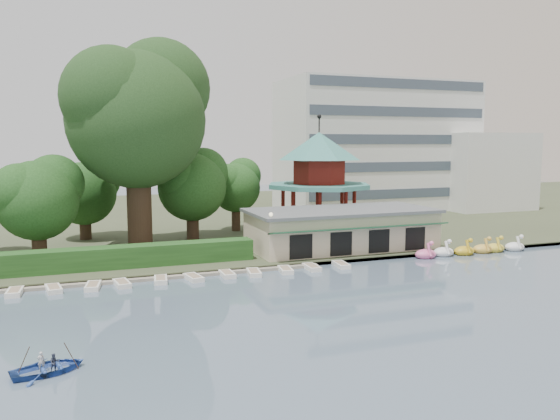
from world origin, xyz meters
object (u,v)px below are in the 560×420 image
pavilion (319,172)px  rowboat_with_passengers (48,363)px  boathouse (341,228)px  dock (116,280)px  big_tree (138,109)px

pavilion → rowboat_with_passengers: pavilion is taller
boathouse → pavilion: 11.43m
dock → pavilion: bearing=31.7°
big_tree → rowboat_with_passengers: (-7.33, -27.74, -13.60)m
boathouse → rowboat_with_passengers: size_ratio=3.51×
pavilion → big_tree: big_tree is taller
pavilion → big_tree: 22.17m
dock → boathouse: 22.62m
pavilion → dock: bearing=-148.3°
boathouse → pavilion: size_ratio=1.38×
boathouse → big_tree: bearing=161.7°
big_tree → dock: bearing=-106.1°
dock → rowboat_with_passengers: 17.24m
pavilion → rowboat_with_passengers: 42.84m
dock → big_tree: bearing=73.9°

